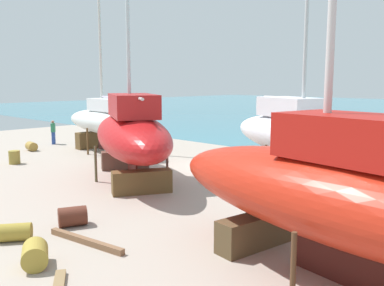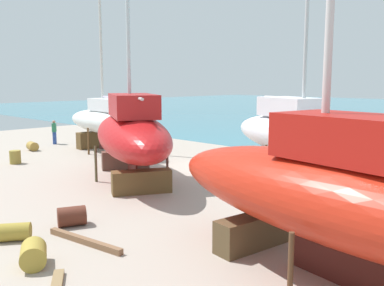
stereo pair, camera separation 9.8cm
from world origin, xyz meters
name	(u,v)px [view 2 (the right image)]	position (x,y,z in m)	size (l,w,h in m)	color
ground_plane	(114,186)	(0.00, -5.35, 0.00)	(49.92, 49.92, 0.00)	#A49689
sailboat_small_center	(107,121)	(-7.74, -0.37, 2.05)	(9.00, 3.19, 14.61)	brown
sailboat_far_slipway	(344,195)	(11.27, -7.09, 2.12)	(11.17, 4.69, 17.28)	brown
sailboat_mid_port	(296,134)	(4.73, 1.91, 2.11)	(10.14, 6.74, 14.84)	#523C1E
sailboat_large_starboard	(132,134)	(-0.40, -3.99, 2.19)	(10.45, 7.70, 17.53)	brown
worker	(54,132)	(-13.61, -1.04, 0.92)	(0.49, 0.47, 1.76)	#28438F
barrel_ochre	(15,157)	(-8.24, -6.24, 0.38)	(0.61, 0.61, 0.75)	olive
barrel_by_slipway	(33,254)	(5.34, -11.55, 0.32)	(0.64, 0.64, 0.87)	olive
barrel_tipped_left	(72,216)	(3.32, -9.33, 0.32)	(0.63, 0.63, 0.87)	#57281B
barrel_tipped_center	(33,146)	(-11.91, -3.52, 0.29)	(0.59, 0.59, 0.85)	olive
barrel_rust_near	(14,232)	(3.26, -11.16, 0.26)	(0.52, 0.52, 0.91)	olive
timber_long_aft	(85,241)	(4.95, -9.86, 0.09)	(2.91, 0.17, 0.17)	brown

